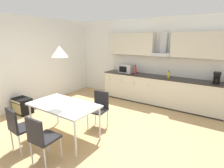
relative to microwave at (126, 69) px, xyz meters
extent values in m
cube|color=tan|center=(0.55, -2.62, -1.07)|extent=(8.08, 8.77, 0.02)
cube|color=white|center=(0.55, 0.36, 0.31)|extent=(6.46, 0.10, 2.74)
cube|color=white|center=(-2.19, -2.62, 0.31)|extent=(0.10, 7.02, 2.74)
cube|color=#333333|center=(1.20, 0.00, -1.04)|extent=(3.67, 0.56, 0.05)
cube|color=beige|center=(1.20, 0.00, -0.59)|extent=(3.83, 0.61, 0.84)
cube|color=#282321|center=(1.20, 0.00, -0.16)|extent=(3.85, 0.63, 0.03)
cube|color=silver|center=(-0.48, -0.31, -0.38)|extent=(0.01, 0.01, 0.14)
cube|color=silver|center=(0.00, -0.31, -0.38)|extent=(0.01, 0.01, 0.14)
cube|color=silver|center=(0.48, -0.31, -0.38)|extent=(0.01, 0.01, 0.14)
cube|color=silver|center=(0.96, -0.31, -0.38)|extent=(0.01, 0.01, 0.14)
cube|color=silver|center=(1.20, 0.29, 0.15)|extent=(3.83, 0.02, 0.58)
cube|color=beige|center=(0.10, 0.14, 0.85)|extent=(1.64, 0.34, 0.71)
cube|color=beige|center=(2.29, 0.14, 0.85)|extent=(1.64, 0.34, 0.71)
cube|color=#B7BABF|center=(1.20, 0.12, 0.54)|extent=(0.55, 0.40, 0.10)
cube|color=#B7BABF|center=(1.20, 0.23, 0.87)|extent=(0.20, 0.16, 0.66)
cube|color=#ADADB2|center=(0.00, 0.00, 0.00)|extent=(0.48, 0.34, 0.28)
cube|color=black|center=(-0.04, -0.17, 0.00)|extent=(0.29, 0.01, 0.20)
cube|color=black|center=(2.75, 0.00, -0.13)|extent=(0.18, 0.18, 0.02)
cylinder|color=black|center=(2.75, -0.01, -0.06)|extent=(0.12, 0.12, 0.12)
cube|color=black|center=(2.75, 0.06, 0.01)|extent=(0.16, 0.08, 0.30)
cube|color=black|center=(2.75, -0.01, 0.13)|extent=(0.18, 0.16, 0.06)
cylinder|color=red|center=(0.37, -0.04, -0.01)|extent=(0.07, 0.07, 0.26)
cylinder|color=black|center=(0.37, -0.04, 0.15)|extent=(0.03, 0.03, 0.06)
cylinder|color=yellow|center=(1.49, -0.05, -0.05)|extent=(0.06, 0.06, 0.19)
cylinder|color=black|center=(1.49, -0.05, 0.07)|extent=(0.03, 0.03, 0.04)
cube|color=white|center=(0.22, -3.05, -0.32)|extent=(1.46, 0.82, 0.04)
cylinder|color=silver|center=(-0.45, -3.40, -0.70)|extent=(0.04, 0.04, 0.72)
cylinder|color=silver|center=(0.89, -3.40, -0.70)|extent=(0.04, 0.04, 0.72)
cylinder|color=silver|center=(-0.45, -2.70, -0.70)|extent=(0.04, 0.04, 0.72)
cylinder|color=silver|center=(0.89, -2.70, -0.70)|extent=(0.04, 0.04, 0.72)
cube|color=black|center=(-0.11, -3.76, -0.61)|extent=(0.43, 0.43, 0.04)
cube|color=black|center=(-0.12, -3.94, -0.39)|extent=(0.38, 0.07, 0.40)
cylinder|color=silver|center=(-0.26, -3.58, -0.85)|extent=(0.02, 0.02, 0.43)
cylinder|color=silver|center=(0.08, -3.61, -0.85)|extent=(0.02, 0.02, 0.43)
cylinder|color=silver|center=(-0.29, -3.91, -0.85)|extent=(0.02, 0.02, 0.43)
cylinder|color=silver|center=(0.05, -3.94, -0.85)|extent=(0.02, 0.02, 0.43)
cube|color=black|center=(0.55, -2.34, -0.61)|extent=(0.44, 0.44, 0.04)
cube|color=black|center=(0.53, -2.16, -0.39)|extent=(0.38, 0.08, 0.40)
cylinder|color=silver|center=(0.74, -2.49, -0.85)|extent=(0.02, 0.02, 0.43)
cylinder|color=silver|center=(0.40, -2.53, -0.85)|extent=(0.02, 0.02, 0.43)
cylinder|color=silver|center=(0.70, -2.15, -0.85)|extent=(0.02, 0.02, 0.43)
cylinder|color=silver|center=(0.36, -2.19, -0.85)|extent=(0.02, 0.02, 0.43)
cube|color=black|center=(0.55, -3.76, -0.61)|extent=(0.42, 0.42, 0.04)
cube|color=black|center=(0.56, -3.94, -0.39)|extent=(0.38, 0.06, 0.40)
cylinder|color=silver|center=(0.37, -3.60, -0.85)|extent=(0.02, 0.02, 0.43)
cylinder|color=silver|center=(0.71, -3.58, -0.85)|extent=(0.02, 0.02, 0.43)
cylinder|color=silver|center=(0.39, -3.94, -0.85)|extent=(0.02, 0.02, 0.43)
cylinder|color=silver|center=(0.73, -3.92, -0.85)|extent=(0.02, 0.02, 0.43)
cube|color=black|center=(-1.79, -2.84, -0.84)|extent=(0.52, 0.36, 0.44)
cube|color=tan|center=(-1.79, -3.03, -0.87)|extent=(0.44, 0.01, 0.29)
cube|color=beige|center=(-1.79, -3.03, -0.68)|extent=(0.44, 0.01, 0.05)
cone|color=silver|center=(0.22, -3.05, 0.78)|extent=(0.32, 0.32, 0.22)
camera|label=1|loc=(2.94, -5.31, 1.01)|focal=28.00mm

